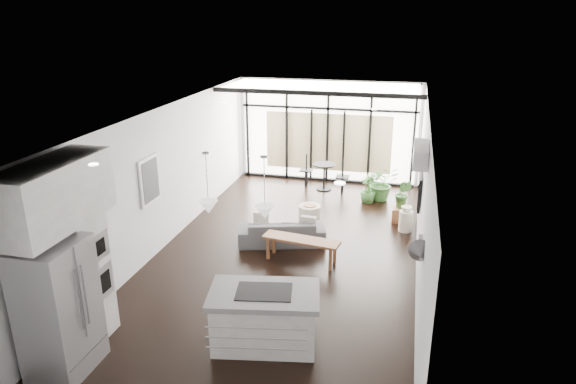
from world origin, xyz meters
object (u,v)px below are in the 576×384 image
at_px(island, 265,318).
at_px(console_bench, 301,250).
at_px(tv, 420,188).
at_px(sofa, 282,227).
at_px(fridge, 59,308).
at_px(pouf, 310,214).
at_px(milk_can, 406,219).

xyz_separation_m(island, console_bench, (-0.04, 2.63, -0.18)).
bearing_deg(tv, sofa, -172.19).
xyz_separation_m(fridge, console_bench, (2.39, 3.78, -0.68)).
relative_size(island, tv, 1.40).
relative_size(pouf, milk_can, 0.87).
distance_m(pouf, tv, 2.71).
relative_size(pouf, tv, 0.45).
bearing_deg(milk_can, console_bench, -134.48).
bearing_deg(sofa, island, 83.53).
bearing_deg(console_bench, milk_can, 53.69).
distance_m(pouf, milk_can, 2.12).
xyz_separation_m(console_bench, pouf, (-0.22, 1.93, -0.04)).
bearing_deg(tv, console_bench, -152.86).
height_order(sofa, tv, tv).
distance_m(fridge, milk_can, 7.17).
bearing_deg(milk_can, tv, -76.17).
distance_m(console_bench, milk_can, 2.71).
xyz_separation_m(island, tv, (2.07, 3.72, 0.88)).
height_order(fridge, console_bench, fridge).
bearing_deg(tv, island, -119.14).
bearing_deg(fridge, pouf, 69.20).
height_order(fridge, tv, fridge).
bearing_deg(sofa, milk_can, -170.36).
relative_size(sofa, pouf, 3.55).
bearing_deg(island, console_bench, 80.35).
bearing_deg(island, milk_can, 57.33).
height_order(console_bench, tv, tv).
height_order(fridge, pouf, fridge).
bearing_deg(island, sofa, 89.72).
height_order(pouf, milk_can, milk_can).
bearing_deg(pouf, console_bench, -83.41).
distance_m(milk_can, tv, 1.34).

